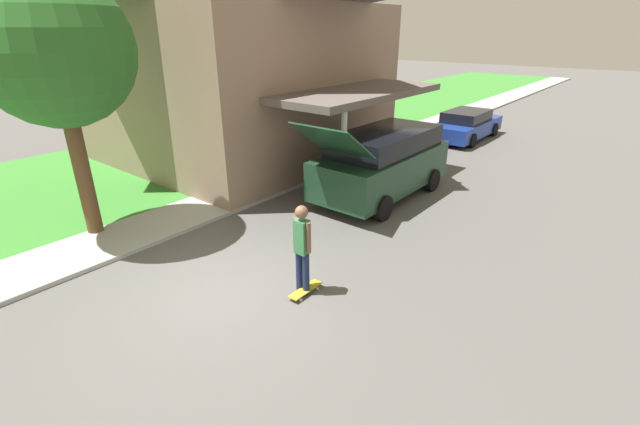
{
  "coord_description": "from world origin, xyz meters",
  "views": [
    {
      "loc": [
        5.9,
        -4.17,
        4.69
      ],
      "look_at": [
        0.38,
        2.62,
        0.9
      ],
      "focal_mm": 24.0,
      "sensor_mm": 36.0,
      "label": 1
    }
  ],
  "objects_px": {
    "lawn_tree_near": "(55,51)",
    "suv_parked": "(382,162)",
    "skateboard": "(305,290)",
    "skateboarder": "(302,245)",
    "car_down_street": "(466,125)"
  },
  "relations": [
    {
      "from": "lawn_tree_near",
      "to": "suv_parked",
      "type": "relative_size",
      "value": 1.08
    },
    {
      "from": "suv_parked",
      "to": "skateboarder",
      "type": "height_order",
      "value": "suv_parked"
    },
    {
      "from": "lawn_tree_near",
      "to": "skateboard",
      "type": "distance_m",
      "value": 7.17
    },
    {
      "from": "suv_parked",
      "to": "skateboarder",
      "type": "bearing_deg",
      "value": -73.64
    },
    {
      "from": "skateboarder",
      "to": "skateboard",
      "type": "relative_size",
      "value": 2.29
    },
    {
      "from": "skateboard",
      "to": "lawn_tree_near",
      "type": "bearing_deg",
      "value": -166.94
    },
    {
      "from": "car_down_street",
      "to": "lawn_tree_near",
      "type": "bearing_deg",
      "value": -101.67
    },
    {
      "from": "lawn_tree_near",
      "to": "car_down_street",
      "type": "height_order",
      "value": "lawn_tree_near"
    },
    {
      "from": "lawn_tree_near",
      "to": "suv_parked",
      "type": "xyz_separation_m",
      "value": [
        4.06,
        6.66,
        -3.17
      ]
    },
    {
      "from": "car_down_street",
      "to": "skateboarder",
      "type": "relative_size",
      "value": 2.52
    },
    {
      "from": "suv_parked",
      "to": "skateboard",
      "type": "xyz_separation_m",
      "value": [
        1.64,
        -5.34,
        -0.99
      ]
    },
    {
      "from": "lawn_tree_near",
      "to": "skateboard",
      "type": "height_order",
      "value": "lawn_tree_near"
    },
    {
      "from": "lawn_tree_near",
      "to": "suv_parked",
      "type": "height_order",
      "value": "lawn_tree_near"
    },
    {
      "from": "skateboard",
      "to": "skateboarder",
      "type": "bearing_deg",
      "value": 178.64
    },
    {
      "from": "lawn_tree_near",
      "to": "suv_parked",
      "type": "distance_m",
      "value": 8.42
    }
  ]
}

